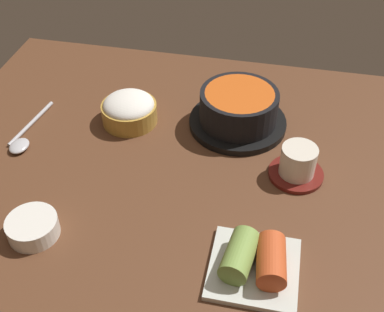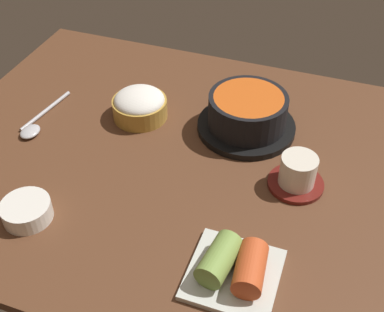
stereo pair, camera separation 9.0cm
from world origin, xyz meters
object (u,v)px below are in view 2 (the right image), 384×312
(stone_pot, at_px, (247,114))
(kimchi_plate, at_px, (234,268))
(tea_cup_with_saucer, at_px, (298,172))
(spoon, at_px, (35,125))
(side_bowl_near, at_px, (27,210))
(rice_bowl, at_px, (140,105))

(stone_pot, xyz_separation_m, kimchi_plate, (0.07, -0.35, -0.02))
(tea_cup_with_saucer, relative_size, spoon, 0.58)
(tea_cup_with_saucer, bearing_deg, kimchi_plate, -102.54)
(kimchi_plate, height_order, side_bowl_near, kimchi_plate)
(stone_pot, xyz_separation_m, spoon, (-0.41, -0.14, -0.03))
(tea_cup_with_saucer, xyz_separation_m, spoon, (-0.53, -0.02, -0.02))
(stone_pot, distance_m, tea_cup_with_saucer, 0.17)
(side_bowl_near, relative_size, spoon, 0.48)
(rice_bowl, xyz_separation_m, side_bowl_near, (-0.06, -0.32, -0.01))
(rice_bowl, bearing_deg, side_bowl_near, -101.05)
(kimchi_plate, relative_size, side_bowl_near, 1.62)
(stone_pot, distance_m, rice_bowl, 0.22)
(tea_cup_with_saucer, distance_m, side_bowl_near, 0.47)
(side_bowl_near, bearing_deg, spoon, 120.23)
(stone_pot, distance_m, spoon, 0.43)
(side_bowl_near, distance_m, spoon, 0.25)
(stone_pot, bearing_deg, kimchi_plate, -78.02)
(stone_pot, height_order, side_bowl_near, stone_pot)
(spoon, bearing_deg, side_bowl_near, -59.77)
(stone_pot, bearing_deg, side_bowl_near, -128.68)
(rice_bowl, distance_m, side_bowl_near, 0.33)
(rice_bowl, xyz_separation_m, spoon, (-0.19, -0.11, -0.02))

